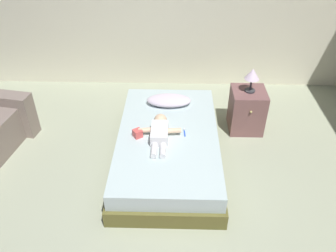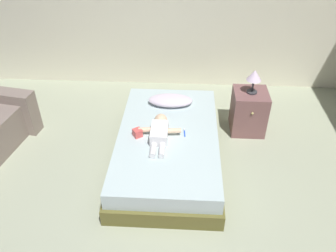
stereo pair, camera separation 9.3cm
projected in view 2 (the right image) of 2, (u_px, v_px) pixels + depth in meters
ground_plane at (150, 239)px, 3.18m from camera, size 8.00×8.00×0.00m
bed at (168, 146)px, 3.98m from camera, size 1.16×2.03×0.37m
pillow at (170, 100)px, 4.32m from camera, size 0.55×0.28×0.12m
baby at (160, 131)px, 3.79m from camera, size 0.48×0.65×0.15m
toothbrush at (185, 132)px, 3.87m from camera, size 0.02×0.13×0.02m
nightstand at (249, 111)px, 4.39m from camera, size 0.42×0.45×0.56m
lamp at (254, 76)px, 4.10m from camera, size 0.18×0.18×0.31m
toy_block at (138, 133)px, 3.80m from camera, size 0.12×0.12×0.09m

